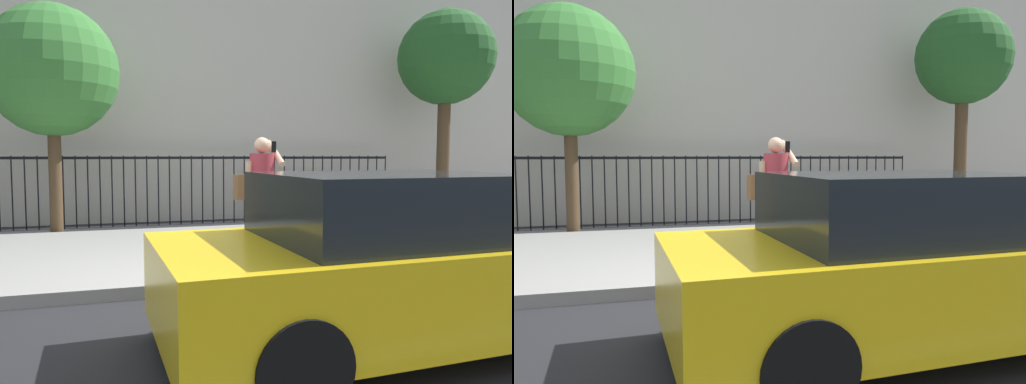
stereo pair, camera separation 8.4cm
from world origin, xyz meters
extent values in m
plane|color=black|center=(0.00, 0.00, 0.00)|extent=(60.00, 60.00, 0.00)
cube|color=gray|center=(0.00, 2.20, 0.07)|extent=(28.00, 4.40, 0.15)
cube|color=beige|center=(0.00, 8.50, 4.66)|extent=(28.00, 4.00, 9.33)
cube|color=black|center=(0.00, 5.90, 1.55)|extent=(12.00, 0.04, 0.06)
cylinder|color=black|center=(-2.94, 5.90, 0.80)|extent=(0.03, 0.03, 1.60)
cylinder|color=black|center=(-2.68, 5.90, 0.80)|extent=(0.03, 0.03, 1.60)
cylinder|color=black|center=(-2.43, 5.90, 0.80)|extent=(0.03, 0.03, 1.60)
cylinder|color=black|center=(-2.17, 5.90, 0.80)|extent=(0.03, 0.03, 1.60)
cylinder|color=black|center=(-1.91, 5.90, 0.80)|extent=(0.03, 0.03, 1.60)
cylinder|color=black|center=(-1.66, 5.90, 0.80)|extent=(0.03, 0.03, 1.60)
cylinder|color=black|center=(-1.40, 5.90, 0.80)|extent=(0.03, 0.03, 1.60)
cylinder|color=black|center=(-1.15, 5.90, 0.80)|extent=(0.03, 0.03, 1.60)
cylinder|color=black|center=(-0.89, 5.90, 0.80)|extent=(0.03, 0.03, 1.60)
cylinder|color=black|center=(-0.64, 5.90, 0.80)|extent=(0.03, 0.03, 1.60)
cylinder|color=black|center=(-0.38, 5.90, 0.80)|extent=(0.03, 0.03, 1.60)
cylinder|color=black|center=(-0.13, 5.90, 0.80)|extent=(0.03, 0.03, 1.60)
cylinder|color=black|center=(0.13, 5.90, 0.80)|extent=(0.03, 0.03, 1.60)
cylinder|color=black|center=(0.38, 5.90, 0.80)|extent=(0.03, 0.03, 1.60)
cylinder|color=black|center=(0.64, 5.90, 0.80)|extent=(0.03, 0.03, 1.60)
cylinder|color=black|center=(0.89, 5.90, 0.80)|extent=(0.03, 0.03, 1.60)
cylinder|color=black|center=(1.15, 5.90, 0.80)|extent=(0.03, 0.03, 1.60)
cylinder|color=black|center=(1.40, 5.90, 0.80)|extent=(0.03, 0.03, 1.60)
cylinder|color=black|center=(1.66, 5.90, 0.80)|extent=(0.03, 0.03, 1.60)
cylinder|color=black|center=(1.91, 5.90, 0.80)|extent=(0.03, 0.03, 1.60)
cylinder|color=black|center=(2.17, 5.90, 0.80)|extent=(0.03, 0.03, 1.60)
cylinder|color=black|center=(2.43, 5.90, 0.80)|extent=(0.03, 0.03, 1.60)
cylinder|color=black|center=(2.68, 5.90, 0.80)|extent=(0.03, 0.03, 1.60)
cylinder|color=black|center=(2.94, 5.90, 0.80)|extent=(0.03, 0.03, 1.60)
cylinder|color=black|center=(3.19, 5.90, 0.80)|extent=(0.03, 0.03, 1.60)
cylinder|color=black|center=(3.45, 5.90, 0.80)|extent=(0.03, 0.03, 1.60)
cylinder|color=black|center=(3.70, 5.90, 0.80)|extent=(0.03, 0.03, 1.60)
cylinder|color=black|center=(3.96, 5.90, 0.80)|extent=(0.03, 0.03, 1.60)
cylinder|color=black|center=(4.21, 5.90, 0.80)|extent=(0.03, 0.03, 1.60)
cylinder|color=black|center=(4.47, 5.90, 0.80)|extent=(0.03, 0.03, 1.60)
cylinder|color=black|center=(4.72, 5.90, 0.80)|extent=(0.03, 0.03, 1.60)
cylinder|color=black|center=(4.98, 5.90, 0.80)|extent=(0.03, 0.03, 1.60)
cylinder|color=black|center=(5.23, 5.90, 0.80)|extent=(0.03, 0.03, 1.60)
cylinder|color=black|center=(5.49, 5.90, 0.80)|extent=(0.03, 0.03, 1.60)
cylinder|color=black|center=(5.74, 5.90, 0.80)|extent=(0.03, 0.03, 1.60)
cylinder|color=black|center=(6.00, 5.90, 0.80)|extent=(0.03, 0.03, 1.60)
cube|color=yellow|center=(1.56, -1.88, 0.57)|extent=(4.28, 1.99, 0.70)
cube|color=black|center=(1.36, -1.89, 1.17)|extent=(2.07, 1.69, 0.55)
cylinder|color=black|center=(2.87, -1.00, 0.32)|extent=(0.65, 0.25, 0.64)
cylinder|color=black|center=(0.17, -1.13, 0.32)|extent=(0.65, 0.25, 0.64)
cylinder|color=black|center=(0.25, -2.76, 0.32)|extent=(0.65, 0.25, 0.64)
cylinder|color=tan|center=(1.23, 0.98, 0.54)|extent=(0.15, 0.15, 0.77)
cylinder|color=tan|center=(1.03, 0.95, 0.54)|extent=(0.15, 0.15, 0.77)
cylinder|color=#992D38|center=(1.13, 0.96, 1.28)|extent=(0.39, 0.39, 0.71)
sphere|color=tan|center=(1.13, 0.96, 1.74)|extent=(0.22, 0.22, 0.22)
cylinder|color=tan|center=(1.33, 0.99, 1.63)|extent=(0.16, 0.50, 0.38)
cylinder|color=tan|center=(0.93, 0.93, 1.25)|extent=(0.09, 0.09, 0.54)
cube|color=black|center=(1.29, 0.93, 1.72)|extent=(0.07, 0.02, 0.15)
cube|color=brown|center=(0.87, 0.92, 1.17)|extent=(0.30, 0.20, 0.34)
cylinder|color=#4C3823|center=(-1.92, 4.61, 1.26)|extent=(0.24, 0.24, 2.52)
sphere|color=#387A33|center=(-1.92, 4.61, 3.20)|extent=(2.47, 2.47, 2.47)
cylinder|color=#4C3823|center=(7.01, 4.91, 1.68)|extent=(0.31, 0.31, 3.37)
sphere|color=#235623|center=(7.01, 4.91, 4.00)|extent=(2.29, 2.29, 2.29)
camera|label=1|loc=(-0.80, -5.43, 1.59)|focal=34.13mm
camera|label=2|loc=(-0.72, -5.45, 1.59)|focal=34.13mm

